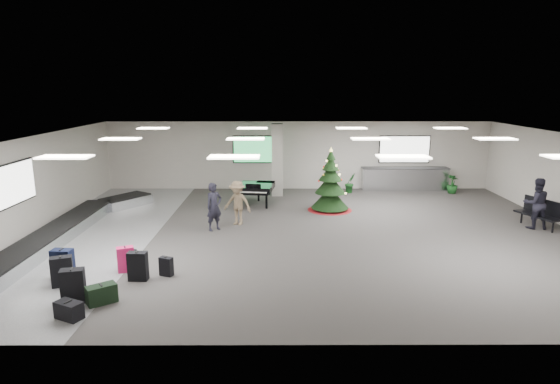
{
  "coord_description": "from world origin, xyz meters",
  "views": [
    {
      "loc": [
        -0.96,
        -14.96,
        4.73
      ],
      "look_at": [
        -0.9,
        1.0,
        1.17
      ],
      "focal_mm": 30.0,
      "sensor_mm": 36.0,
      "label": 1
    }
  ],
  "objects_px": {
    "christmas_tree": "(330,189)",
    "potted_plant_right": "(452,184)",
    "grand_piano": "(256,188)",
    "pink_suitcase": "(126,259)",
    "traveler_bench": "(536,203)",
    "bench": "(541,212)",
    "traveler_a": "(214,207)",
    "traveler_b": "(237,203)",
    "potted_plant_left": "(350,183)",
    "service_counter": "(404,179)",
    "baggage_carousel": "(71,227)"
  },
  "relations": [
    {
      "from": "christmas_tree",
      "to": "potted_plant_right",
      "type": "xyz_separation_m",
      "value": [
        5.94,
        2.99,
        -0.42
      ]
    },
    {
      "from": "grand_piano",
      "to": "potted_plant_right",
      "type": "xyz_separation_m",
      "value": [
        8.91,
        2.14,
        -0.28
      ]
    },
    {
      "from": "pink_suitcase",
      "to": "traveler_bench",
      "type": "bearing_deg",
      "value": -7.06
    },
    {
      "from": "bench",
      "to": "traveler_a",
      "type": "height_order",
      "value": "traveler_a"
    },
    {
      "from": "pink_suitcase",
      "to": "bench",
      "type": "bearing_deg",
      "value": -7.09
    },
    {
      "from": "christmas_tree",
      "to": "pink_suitcase",
      "type": "bearing_deg",
      "value": -133.71
    },
    {
      "from": "pink_suitcase",
      "to": "traveler_bench",
      "type": "height_order",
      "value": "traveler_bench"
    },
    {
      "from": "traveler_b",
      "to": "potted_plant_right",
      "type": "height_order",
      "value": "traveler_b"
    },
    {
      "from": "potted_plant_left",
      "to": "potted_plant_right",
      "type": "distance_m",
      "value": 4.67
    },
    {
      "from": "service_counter",
      "to": "christmas_tree",
      "type": "height_order",
      "value": "christmas_tree"
    },
    {
      "from": "grand_piano",
      "to": "bench",
      "type": "distance_m",
      "value": 10.5
    },
    {
      "from": "traveler_b",
      "to": "potted_plant_right",
      "type": "xyz_separation_m",
      "value": [
        9.41,
        5.0,
        -0.35
      ]
    },
    {
      "from": "service_counter",
      "to": "traveler_a",
      "type": "relative_size",
      "value": 2.48
    },
    {
      "from": "traveler_b",
      "to": "potted_plant_left",
      "type": "height_order",
      "value": "traveler_b"
    },
    {
      "from": "traveler_bench",
      "to": "traveler_b",
      "type": "bearing_deg",
      "value": 0.39
    },
    {
      "from": "christmas_tree",
      "to": "bench",
      "type": "bearing_deg",
      "value": -19.11
    },
    {
      "from": "pink_suitcase",
      "to": "bench",
      "type": "height_order",
      "value": "bench"
    },
    {
      "from": "traveler_bench",
      "to": "potted_plant_left",
      "type": "height_order",
      "value": "traveler_bench"
    },
    {
      "from": "service_counter",
      "to": "grand_piano",
      "type": "relative_size",
      "value": 2.12
    },
    {
      "from": "service_counter",
      "to": "pink_suitcase",
      "type": "xyz_separation_m",
      "value": [
        -9.97,
        -10.01,
        -0.21
      ]
    },
    {
      "from": "traveler_a",
      "to": "traveler_b",
      "type": "xyz_separation_m",
      "value": [
        0.73,
        0.65,
        -0.03
      ]
    },
    {
      "from": "grand_piano",
      "to": "traveler_a",
      "type": "distance_m",
      "value": 3.72
    },
    {
      "from": "traveler_a",
      "to": "traveler_bench",
      "type": "xyz_separation_m",
      "value": [
        10.97,
        0.16,
        0.06
      ]
    },
    {
      "from": "traveler_a",
      "to": "grand_piano",
      "type": "bearing_deg",
      "value": 29.33
    },
    {
      "from": "service_counter",
      "to": "traveler_b",
      "type": "bearing_deg",
      "value": -142.39
    },
    {
      "from": "baggage_carousel",
      "to": "traveler_bench",
      "type": "height_order",
      "value": "traveler_bench"
    },
    {
      "from": "bench",
      "to": "traveler_b",
      "type": "bearing_deg",
      "value": 156.88
    },
    {
      "from": "traveler_bench",
      "to": "potted_plant_right",
      "type": "relative_size",
      "value": 2.01
    },
    {
      "from": "christmas_tree",
      "to": "traveler_b",
      "type": "bearing_deg",
      "value": -149.94
    },
    {
      "from": "traveler_b",
      "to": "traveler_bench",
      "type": "relative_size",
      "value": 0.89
    },
    {
      "from": "potted_plant_right",
      "to": "baggage_carousel",
      "type": "bearing_deg",
      "value": -157.9
    },
    {
      "from": "traveler_bench",
      "to": "potted_plant_right",
      "type": "bearing_deg",
      "value": -78.37
    },
    {
      "from": "baggage_carousel",
      "to": "pink_suitcase",
      "type": "relative_size",
      "value": 14.05
    },
    {
      "from": "christmas_tree",
      "to": "bench",
      "type": "xyz_separation_m",
      "value": [
        7.01,
        -2.43,
        -0.29
      ]
    },
    {
      "from": "christmas_tree",
      "to": "traveler_a",
      "type": "xyz_separation_m",
      "value": [
        -4.2,
        -2.65,
        -0.04
      ]
    },
    {
      "from": "grand_piano",
      "to": "traveler_a",
      "type": "bearing_deg",
      "value": -102.15
    },
    {
      "from": "pink_suitcase",
      "to": "grand_piano",
      "type": "height_order",
      "value": "grand_piano"
    },
    {
      "from": "christmas_tree",
      "to": "potted_plant_left",
      "type": "height_order",
      "value": "christmas_tree"
    },
    {
      "from": "traveler_a",
      "to": "potted_plant_left",
      "type": "relative_size",
      "value": 1.78
    },
    {
      "from": "traveler_a",
      "to": "potted_plant_left",
      "type": "distance_m",
      "value": 7.97
    },
    {
      "from": "potted_plant_left",
      "to": "potted_plant_right",
      "type": "xyz_separation_m",
      "value": [
        4.67,
        -0.14,
        -0.02
      ]
    },
    {
      "from": "grand_piano",
      "to": "traveler_b",
      "type": "height_order",
      "value": "traveler_b"
    },
    {
      "from": "potted_plant_left",
      "to": "traveler_bench",
      "type": "bearing_deg",
      "value": -45.69
    },
    {
      "from": "potted_plant_left",
      "to": "christmas_tree",
      "type": "bearing_deg",
      "value": -112.08
    },
    {
      "from": "bench",
      "to": "traveler_b",
      "type": "xyz_separation_m",
      "value": [
        -10.48,
        0.42,
        0.22
      ]
    },
    {
      "from": "traveler_a",
      "to": "traveler_bench",
      "type": "height_order",
      "value": "traveler_bench"
    },
    {
      "from": "grand_piano",
      "to": "traveler_b",
      "type": "xyz_separation_m",
      "value": [
        -0.5,
        -2.86,
        0.07
      ]
    },
    {
      "from": "potted_plant_left",
      "to": "potted_plant_right",
      "type": "height_order",
      "value": "potted_plant_left"
    },
    {
      "from": "traveler_bench",
      "to": "bench",
      "type": "bearing_deg",
      "value": -161.83
    },
    {
      "from": "traveler_b",
      "to": "traveler_bench",
      "type": "xyz_separation_m",
      "value": [
        10.23,
        -0.48,
        0.1
      ]
    }
  ]
}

